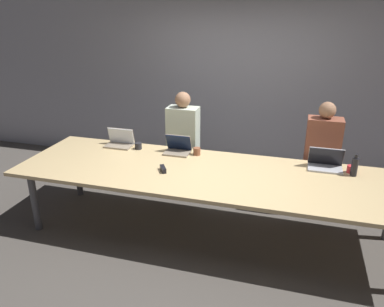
{
  "coord_description": "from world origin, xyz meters",
  "views": [
    {
      "loc": [
        0.83,
        -3.56,
        2.43
      ],
      "look_at": [
        -0.22,
        0.1,
        0.92
      ],
      "focal_mm": 35.0,
      "sensor_mm": 36.0,
      "label": 1
    }
  ],
  "objects_px": {
    "laptop_far_right": "(325,162)",
    "stapler": "(163,169)",
    "bottle_far_right": "(355,167)",
    "cup_far_midleft": "(197,151)",
    "person_far_midleft": "(183,147)",
    "cup_far_left": "(138,146)",
    "laptop_far_left": "(120,141)",
    "person_far_right": "(320,161)",
    "cup_far_right": "(350,169)",
    "laptop_far_midleft": "(178,148)"
  },
  "relations": [
    {
      "from": "laptop_far_right",
      "to": "stapler",
      "type": "xyz_separation_m",
      "value": [
        -1.68,
        -0.56,
        -0.04
      ]
    },
    {
      "from": "cup_far_left",
      "to": "laptop_far_midleft",
      "type": "height_order",
      "value": "laptop_far_midleft"
    },
    {
      "from": "person_far_midleft",
      "to": "stapler",
      "type": "relative_size",
      "value": 9.44
    },
    {
      "from": "laptop_far_right",
      "to": "laptop_far_midleft",
      "type": "xyz_separation_m",
      "value": [
        -1.69,
        -0.01,
        -0.0
      ]
    },
    {
      "from": "laptop_far_left",
      "to": "cup_far_right",
      "type": "height_order",
      "value": "laptop_far_left"
    },
    {
      "from": "laptop_far_right",
      "to": "person_far_right",
      "type": "height_order",
      "value": "person_far_right"
    },
    {
      "from": "bottle_far_right",
      "to": "stapler",
      "type": "bearing_deg",
      "value": -167.23
    },
    {
      "from": "cup_far_midleft",
      "to": "laptop_far_midleft",
      "type": "bearing_deg",
      "value": 179.79
    },
    {
      "from": "cup_far_right",
      "to": "laptop_far_midleft",
      "type": "xyz_separation_m",
      "value": [
        -1.95,
        0.04,
        0.03
      ]
    },
    {
      "from": "laptop_far_left",
      "to": "cup_far_left",
      "type": "height_order",
      "value": "laptop_far_left"
    },
    {
      "from": "laptop_far_right",
      "to": "bottle_far_right",
      "type": "height_order",
      "value": "bottle_far_right"
    },
    {
      "from": "laptop_far_left",
      "to": "person_far_right",
      "type": "height_order",
      "value": "person_far_right"
    },
    {
      "from": "laptop_far_midleft",
      "to": "laptop_far_right",
      "type": "bearing_deg",
      "value": 0.18
    },
    {
      "from": "cup_far_left",
      "to": "person_far_right",
      "type": "bearing_deg",
      "value": 11.17
    },
    {
      "from": "laptop_far_midleft",
      "to": "stapler",
      "type": "xyz_separation_m",
      "value": [
        0.01,
        -0.56,
        -0.04
      ]
    },
    {
      "from": "cup_far_left",
      "to": "cup_far_midleft",
      "type": "distance_m",
      "value": 0.75
    },
    {
      "from": "cup_far_left",
      "to": "cup_far_midleft",
      "type": "relative_size",
      "value": 0.97
    },
    {
      "from": "cup_far_left",
      "to": "stapler",
      "type": "distance_m",
      "value": 0.76
    },
    {
      "from": "person_far_midleft",
      "to": "bottle_far_right",
      "type": "bearing_deg",
      "value": -15.19
    },
    {
      "from": "laptop_far_left",
      "to": "cup_far_midleft",
      "type": "bearing_deg",
      "value": -1.81
    },
    {
      "from": "cup_far_right",
      "to": "laptop_far_right",
      "type": "bearing_deg",
      "value": 169.14
    },
    {
      "from": "bottle_far_right",
      "to": "cup_far_midleft",
      "type": "relative_size",
      "value": 2.71
    },
    {
      "from": "laptop_far_midleft",
      "to": "cup_far_midleft",
      "type": "bearing_deg",
      "value": -0.21
    },
    {
      "from": "person_far_right",
      "to": "person_far_midleft",
      "type": "relative_size",
      "value": 1.0
    },
    {
      "from": "cup_far_left",
      "to": "bottle_far_right",
      "type": "bearing_deg",
      "value": -2.38
    },
    {
      "from": "laptop_far_left",
      "to": "stapler",
      "type": "xyz_separation_m",
      "value": [
        0.8,
        -0.59,
        -0.04
      ]
    },
    {
      "from": "stapler",
      "to": "person_far_midleft",
      "type": "bearing_deg",
      "value": 63.55
    },
    {
      "from": "laptop_far_right",
      "to": "person_far_midleft",
      "type": "xyz_separation_m",
      "value": [
        -1.76,
        0.43,
        -0.15
      ]
    },
    {
      "from": "bottle_far_right",
      "to": "person_far_midleft",
      "type": "height_order",
      "value": "person_far_midleft"
    },
    {
      "from": "person_far_midleft",
      "to": "stapler",
      "type": "height_order",
      "value": "person_far_midleft"
    },
    {
      "from": "cup_far_left",
      "to": "cup_far_right",
      "type": "height_order",
      "value": "same"
    },
    {
      "from": "laptop_far_left",
      "to": "cup_far_left",
      "type": "bearing_deg",
      "value": -9.49
    },
    {
      "from": "laptop_far_midleft",
      "to": "person_far_midleft",
      "type": "height_order",
      "value": "person_far_midleft"
    },
    {
      "from": "cup_far_midleft",
      "to": "bottle_far_right",
      "type": "bearing_deg",
      "value": -3.84
    },
    {
      "from": "cup_far_right",
      "to": "cup_far_left",
      "type": "bearing_deg",
      "value": 179.3
    },
    {
      "from": "cup_far_midleft",
      "to": "stapler",
      "type": "bearing_deg",
      "value": -111.75
    },
    {
      "from": "person_far_midleft",
      "to": "cup_far_midleft",
      "type": "bearing_deg",
      "value": -54.81
    },
    {
      "from": "bottle_far_right",
      "to": "laptop_far_right",
      "type": "bearing_deg",
      "value": 156.25
    },
    {
      "from": "bottle_far_right",
      "to": "cup_far_midleft",
      "type": "xyz_separation_m",
      "value": [
        -1.73,
        0.12,
        -0.06
      ]
    },
    {
      "from": "cup_far_right",
      "to": "stapler",
      "type": "height_order",
      "value": "cup_far_right"
    },
    {
      "from": "laptop_far_left",
      "to": "cup_far_midleft",
      "type": "relative_size",
      "value": 3.9
    },
    {
      "from": "cup_far_left",
      "to": "cup_far_midleft",
      "type": "height_order",
      "value": "cup_far_midleft"
    },
    {
      "from": "person_far_right",
      "to": "person_far_midleft",
      "type": "bearing_deg",
      "value": 179.36
    },
    {
      "from": "bottle_far_right",
      "to": "cup_far_midleft",
      "type": "height_order",
      "value": "bottle_far_right"
    },
    {
      "from": "cup_far_left",
      "to": "cup_far_right",
      "type": "bearing_deg",
      "value": -0.7
    },
    {
      "from": "laptop_far_right",
      "to": "person_far_midleft",
      "type": "relative_size",
      "value": 0.26
    },
    {
      "from": "stapler",
      "to": "laptop_far_left",
      "type": "bearing_deg",
      "value": 112.1
    },
    {
      "from": "laptop_far_right",
      "to": "bottle_far_right",
      "type": "relative_size",
      "value": 1.53
    },
    {
      "from": "cup_far_right",
      "to": "laptop_far_left",
      "type": "bearing_deg",
      "value": 178.42
    },
    {
      "from": "laptop_far_right",
      "to": "stapler",
      "type": "bearing_deg",
      "value": -161.38
    }
  ]
}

